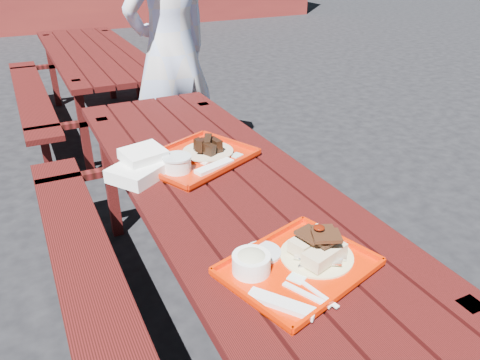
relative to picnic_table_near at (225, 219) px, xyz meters
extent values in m
plane|color=black|center=(0.00, 0.00, -0.56)|extent=(60.00, 60.00, 0.00)
cube|color=#420C0D|center=(-0.30, 0.00, 0.17)|extent=(0.14, 2.40, 0.04)
cube|color=#420C0D|center=(-0.15, 0.00, 0.17)|extent=(0.14, 2.40, 0.04)
cube|color=#420C0D|center=(0.00, 0.00, 0.17)|extent=(0.14, 2.40, 0.04)
cube|color=#420C0D|center=(0.15, 0.00, 0.17)|extent=(0.14, 2.40, 0.04)
cube|color=#420C0D|center=(0.30, 0.00, 0.17)|extent=(0.14, 2.40, 0.04)
cube|color=#420C0D|center=(-0.58, 0.00, -0.13)|extent=(0.25, 2.40, 0.04)
cube|color=#420C0D|center=(-0.58, 0.84, -0.35)|extent=(0.06, 0.06, 0.42)
cube|color=#420C0D|center=(0.58, 0.00, -0.13)|extent=(0.25, 2.40, 0.04)
cube|color=#420C0D|center=(0.58, 0.84, -0.35)|extent=(0.06, 0.06, 0.42)
cube|color=#420C0D|center=(-0.30, 0.96, -0.19)|extent=(0.06, 0.06, 0.75)
cube|color=#420C0D|center=(0.30, 0.96, -0.19)|extent=(0.06, 0.06, 0.75)
cube|color=#420C0D|center=(0.00, 0.96, -0.13)|extent=(1.40, 0.06, 0.04)
cube|color=#420C0D|center=(-0.30, 2.80, 0.17)|extent=(0.14, 2.40, 0.04)
cube|color=#420C0D|center=(-0.15, 2.80, 0.17)|extent=(0.14, 2.40, 0.04)
cube|color=#420C0D|center=(0.00, 2.80, 0.17)|extent=(0.14, 2.40, 0.04)
cube|color=#420C0D|center=(0.15, 2.80, 0.17)|extent=(0.14, 2.40, 0.04)
cube|color=#420C0D|center=(0.30, 2.80, 0.17)|extent=(0.14, 2.40, 0.04)
cube|color=#420C0D|center=(-0.58, 2.80, -0.13)|extent=(0.25, 2.40, 0.04)
cube|color=#420C0D|center=(-0.58, 1.96, -0.35)|extent=(0.06, 0.06, 0.42)
cube|color=#420C0D|center=(-0.58, 3.64, -0.35)|extent=(0.06, 0.06, 0.42)
cube|color=#420C0D|center=(0.58, 2.80, -0.13)|extent=(0.25, 2.40, 0.04)
cube|color=#420C0D|center=(0.58, 1.96, -0.35)|extent=(0.06, 0.06, 0.42)
cube|color=#420C0D|center=(0.58, 3.64, -0.35)|extent=(0.06, 0.06, 0.42)
cube|color=#420C0D|center=(-0.30, 1.84, -0.19)|extent=(0.06, 0.06, 0.75)
cube|color=#420C0D|center=(0.30, 1.84, -0.19)|extent=(0.06, 0.06, 0.75)
cube|color=#420C0D|center=(-0.30, 3.76, -0.19)|extent=(0.06, 0.06, 0.75)
cube|color=#420C0D|center=(0.30, 3.76, -0.19)|extent=(0.06, 0.06, 0.75)
cube|color=#420C0D|center=(0.00, 1.84, -0.13)|extent=(1.40, 0.06, 0.04)
cube|color=#420C0D|center=(0.00, 3.76, -0.13)|extent=(1.40, 0.06, 0.04)
cube|color=red|center=(-0.04, -0.63, 0.20)|extent=(0.49, 0.42, 0.01)
cube|color=red|center=(-0.09, -0.48, 0.21)|extent=(0.40, 0.13, 0.02)
cube|color=red|center=(0.00, -0.79, 0.21)|extent=(0.40, 0.13, 0.02)
cube|color=red|center=(0.15, -0.57, 0.21)|extent=(0.10, 0.31, 0.02)
cube|color=red|center=(-0.24, -0.69, 0.21)|extent=(0.10, 0.31, 0.02)
cylinder|color=beige|center=(0.04, -0.61, 0.20)|extent=(0.23, 0.23, 0.01)
cube|color=beige|center=(0.04, -0.65, 0.23)|extent=(0.15, 0.10, 0.04)
cube|color=beige|center=(0.04, -0.57, 0.23)|extent=(0.15, 0.10, 0.04)
ellipsoid|color=#4F0F04|center=(0.04, -0.61, 0.32)|extent=(0.03, 0.03, 0.01)
cylinder|color=white|center=(-0.18, -0.59, 0.23)|extent=(0.11, 0.11, 0.06)
ellipsoid|color=beige|center=(-0.18, -0.59, 0.25)|extent=(0.10, 0.10, 0.04)
cylinder|color=silver|center=(-0.11, -0.52, 0.21)|extent=(0.12, 0.12, 0.01)
cube|color=white|center=(-0.17, -0.75, 0.21)|extent=(0.15, 0.18, 0.02)
cube|color=white|center=(-0.09, -0.75, 0.20)|extent=(0.08, 0.14, 0.01)
cube|color=white|center=(-0.06, -0.75, 0.20)|extent=(0.05, 0.16, 0.00)
cube|color=white|center=(-0.07, -0.67, 0.20)|extent=(0.06, 0.06, 0.00)
cube|color=red|center=(-0.03, 0.22, 0.20)|extent=(0.57, 0.51, 0.01)
cube|color=red|center=(-0.11, 0.38, 0.21)|extent=(0.42, 0.20, 0.02)
cube|color=red|center=(0.04, 0.06, 0.21)|extent=(0.42, 0.20, 0.02)
cube|color=red|center=(0.18, 0.31, 0.21)|extent=(0.16, 0.33, 0.02)
cube|color=red|center=(-0.24, 0.12, 0.21)|extent=(0.16, 0.33, 0.02)
cube|color=white|center=(0.02, 0.24, 0.21)|extent=(0.21, 0.21, 0.01)
cylinder|color=tan|center=(0.03, 0.25, 0.21)|extent=(0.23, 0.23, 0.01)
cylinder|color=white|center=(-0.15, 0.14, 0.23)|extent=(0.11, 0.11, 0.06)
cylinder|color=silver|center=(-0.15, 0.14, 0.26)|extent=(0.12, 0.12, 0.01)
cube|color=silver|center=(0.00, 0.10, 0.21)|extent=(0.19, 0.10, 0.02)
cube|color=#B0CAC2|center=(0.14, 0.17, 0.20)|extent=(0.06, 0.06, 0.00)
cube|color=white|center=(-0.29, 0.18, 0.22)|extent=(0.31, 0.29, 0.06)
cube|color=white|center=(-0.27, 0.22, 0.27)|extent=(0.20, 0.17, 0.05)
imported|color=#C0D2FF|center=(0.29, 1.49, 0.40)|extent=(0.82, 0.70, 1.92)
camera|label=1|loc=(-0.69, -1.55, 1.07)|focal=35.00mm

